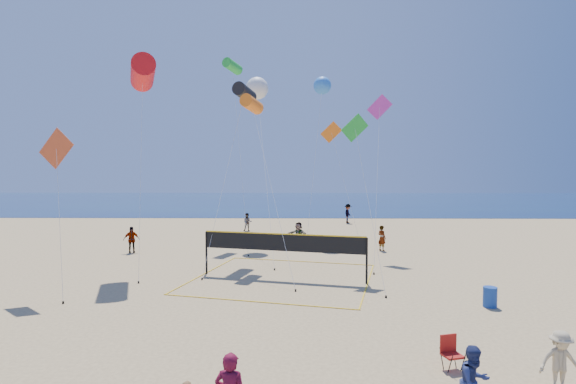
{
  "coord_description": "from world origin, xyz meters",
  "views": [
    {
      "loc": [
        1.16,
        -11.25,
        5.39
      ],
      "look_at": [
        0.97,
        2.0,
        4.69
      ],
      "focal_mm": 28.0,
      "sensor_mm": 36.0,
      "label": 1
    }
  ],
  "objects": [
    {
      "name": "trash_barrel",
      "position": [
        8.78,
        6.09,
        0.39
      ],
      "size": [
        0.59,
        0.59,
        0.78
      ],
      "primitive_type": "cylinder",
      "rotation": [
        0.0,
        0.0,
        -0.15
      ],
      "color": "#173D95",
      "rests_on": "ground"
    },
    {
      "name": "kite_4",
      "position": [
        4.3,
        11.7,
        7.01
      ],
      "size": [
        1.49,
        4.99,
        8.22
      ],
      "rotation": [
        0.0,
        0.0,
        0.4
      ],
      "color": "green",
      "rests_on": "ground"
    },
    {
      "name": "kite_6",
      "position": [
        -1.58,
        21.78,
        11.23
      ],
      "size": [
        2.68,
        10.52,
        12.05
      ],
      "rotation": [
        0.0,
        0.0,
        -0.22
      ],
      "color": "white",
      "rests_on": "ground"
    },
    {
      "name": "far_person_2",
      "position": [
        6.89,
        18.04,
        0.83
      ],
      "size": [
        0.68,
        0.72,
        1.67
      ],
      "primitive_type": "imported",
      "rotation": [
        0.0,
        0.0,
        2.22
      ],
      "color": "gray",
      "rests_on": "ground"
    },
    {
      "name": "ocean",
      "position": [
        0.0,
        62.0,
        0.01
      ],
      "size": [
        140.0,
        50.0,
        0.03
      ],
      "primitive_type": "cube",
      "color": "navy",
      "rests_on": "ground"
    },
    {
      "name": "ground",
      "position": [
        0.0,
        0.0,
        0.0
      ],
      "size": [
        120.0,
        120.0,
        0.0
      ],
      "primitive_type": "plane",
      "color": "tan",
      "rests_on": "ground"
    },
    {
      "name": "bystander_a",
      "position": [
        5.02,
        -1.81,
        0.8
      ],
      "size": [
        0.95,
        0.86,
        1.6
      ],
      "primitive_type": "imported",
      "rotation": [
        0.0,
        0.0,
        0.4
      ],
      "color": "navy",
      "rests_on": "ground"
    },
    {
      "name": "volleyball_net",
      "position": [
        0.59,
        10.51,
        1.51
      ],
      "size": [
        10.02,
        9.91,
        2.22
      ],
      "rotation": [
        0.0,
        0.0,
        -0.24
      ],
      "color": "black",
      "rests_on": "ground"
    },
    {
      "name": "camp_chair",
      "position": [
        5.36,
        0.62,
        0.51
      ],
      "size": [
        0.59,
        0.69,
        1.0
      ],
      "rotation": [
        0.0,
        0.0,
        0.28
      ],
      "color": "#A41812",
      "rests_on": "ground"
    },
    {
      "name": "far_person_4",
      "position": [
        6.44,
        32.91,
        0.95
      ],
      "size": [
        1.11,
        1.4,
        1.9
      ],
      "primitive_type": "imported",
      "rotation": [
        0.0,
        0.0,
        1.19
      ],
      "color": "gray",
      "rests_on": "ground"
    },
    {
      "name": "kite_5",
      "position": [
        6.46,
        17.12,
        8.71
      ],
      "size": [
        2.16,
        6.42,
        10.08
      ],
      "rotation": [
        0.0,
        0.0,
        -0.13
      ],
      "color": "#C832B0",
      "rests_on": "ground"
    },
    {
      "name": "kite_8",
      "position": [
        -3.47,
        22.47,
        12.96
      ],
      "size": [
        2.54,
        7.48,
        13.49
      ],
      "rotation": [
        0.0,
        0.0,
        -0.39
      ],
      "color": "green",
      "rests_on": "ground"
    },
    {
      "name": "kite_0",
      "position": [
        -7.05,
        13.14,
        10.54
      ],
      "size": [
        2.21,
        5.34,
        11.36
      ],
      "rotation": [
        0.0,
        0.0,
        0.36
      ],
      "color": "red",
      "rests_on": "ground"
    },
    {
      "name": "far_person_1",
      "position": [
        1.43,
        19.06,
        0.88
      ],
      "size": [
        1.62,
        1.38,
        1.75
      ],
      "primitive_type": "imported",
      "rotation": [
        0.0,
        0.0,
        -0.63
      ],
      "color": "gray",
      "rests_on": "ground"
    },
    {
      "name": "kite_9",
      "position": [
        4.14,
        24.2,
        7.86
      ],
      "size": [
        2.78,
        3.19,
        9.11
      ],
      "rotation": [
        0.0,
        0.0,
        0.09
      ],
      "color": "orange",
      "rests_on": "ground"
    },
    {
      "name": "kite_1",
      "position": [
        -1.9,
        16.38,
        9.99
      ],
      "size": [
        2.15,
        7.37,
        10.55
      ],
      "rotation": [
        0.0,
        0.0,
        -0.29
      ],
      "color": "black",
      "rests_on": "ground"
    },
    {
      "name": "kite_3",
      "position": [
        -9.23,
        8.22,
        6.03
      ],
      "size": [
        2.15,
        2.34,
        7.17
      ],
      "rotation": [
        0.0,
        0.0,
        -0.07
      ],
      "color": "#C34924",
      "rests_on": "ground"
    },
    {
      "name": "far_person_0",
      "position": [
        -9.28,
        17.06,
        0.84
      ],
      "size": [
        1.07,
        0.75,
        1.68
      ],
      "primitive_type": "imported",
      "rotation": [
        0.0,
        0.0,
        0.39
      ],
      "color": "gray",
      "rests_on": "ground"
    },
    {
      "name": "bystander_b",
      "position": [
        7.53,
        -0.65,
        0.76
      ],
      "size": [
        1.02,
        0.64,
        1.52
      ],
      "primitive_type": "imported",
      "rotation": [
        0.0,
        0.0,
        -0.08
      ],
      "color": "tan",
      "rests_on": "ground"
    },
    {
      "name": "far_person_3",
      "position": [
        -2.89,
        27.08,
        0.78
      ],
      "size": [
        0.77,
        0.61,
        1.56
      ],
      "primitive_type": "imported",
      "rotation": [
        0.0,
        0.0,
        0.03
      ],
      "color": "gray",
      "rests_on": "ground"
    },
    {
      "name": "kite_7",
      "position": [
        3.26,
        23.18,
        11.68
      ],
      "size": [
        2.24,
        6.56,
        12.36
      ],
      "rotation": [
        0.0,
        0.0,
        0.26
      ],
      "color": "#317FE9",
      "rests_on": "ground"
    },
    {
      "name": "kite_2",
      "position": [
        -1.29,
        14.62,
        9.05
      ],
      "size": [
        3.19,
        7.5,
        9.56
      ],
      "rotation": [
        0.0,
        0.0,
        -0.32
      ],
      "color": "orange",
      "rests_on": "ground"
    }
  ]
}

